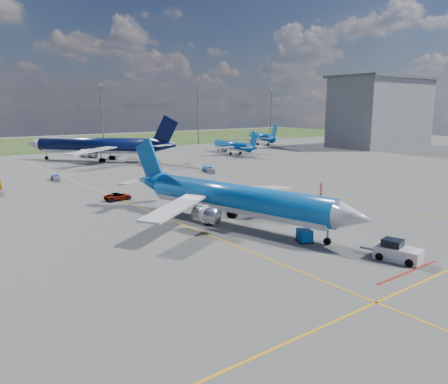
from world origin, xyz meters
TOP-DOWN VIEW (x-y plane):
  - ground at (0.00, 0.00)m, footprint 400.00×400.00m
  - taxiway_lines at (0.17, 27.70)m, footprint 60.25×160.00m
  - floodlight_masts at (10.00, 110.00)m, footprint 202.20×0.50m
  - terminal_building at (120.00, 60.00)m, footprint 42.00×22.00m
  - warning_post at (26.00, 8.00)m, footprint 0.50×0.50m
  - bg_jet_n at (16.19, 80.69)m, footprint 58.51×59.70m
  - bg_jet_ne at (58.14, 72.41)m, footprint 26.69×32.60m
  - bg_jet_ene at (87.81, 91.62)m, footprint 38.79×42.99m
  - main_airliner at (5.46, 4.56)m, footprint 37.65×44.62m
  - pushback_tug at (10.06, -15.47)m, footprint 3.19×6.21m
  - uld_container at (7.27, -5.70)m, footprint 2.00×2.18m
  - service_car_b at (-0.49, 28.05)m, footprint 4.51×2.15m
  - service_car_c at (7.26, 24.81)m, footprint 2.42×4.81m
  - baggage_tug_w at (15.44, 34.57)m, footprint 2.27×4.47m
  - baggage_tug_c at (-2.81, 54.29)m, footprint 2.21×5.00m
  - baggage_tug_e at (29.13, 44.44)m, footprint 3.35×5.79m

SIDE VIEW (x-z plane):
  - ground at x=0.00m, z-range 0.00..0.00m
  - bg_jet_n at x=16.19m, z-range -6.23..6.23m
  - bg_jet_ne at x=58.14m, z-range -3.87..3.87m
  - bg_jet_ene at x=87.81m, z-range -4.60..4.60m
  - main_airliner at x=5.46m, z-range -5.10..5.10m
  - taxiway_lines at x=0.17m, z-range 0.00..0.02m
  - baggage_tug_w at x=15.44m, z-range -0.03..0.94m
  - baggage_tug_c at x=-2.81m, z-range -0.03..1.05m
  - baggage_tug_e at x=29.13m, z-range -0.04..1.22m
  - service_car_b at x=-0.49m, z-range 0.00..1.24m
  - service_car_c at x=7.26m, z-range 0.00..1.34m
  - uld_container at x=7.27m, z-range 0.00..1.41m
  - pushback_tug at x=10.06m, z-range -0.20..1.86m
  - warning_post at x=26.00m, z-range 0.00..3.00m
  - floodlight_masts at x=10.00m, z-range 1.21..23.91m
  - terminal_building at x=120.00m, z-range 0.07..26.07m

